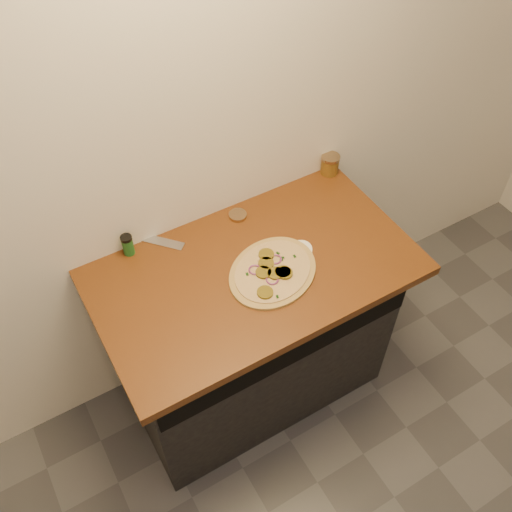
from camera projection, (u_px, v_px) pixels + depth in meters
cabinet at (251, 332)px, 2.48m from camera, size 1.10×0.60×0.86m
countertop at (254, 271)px, 2.13m from camera, size 1.20×0.70×0.04m
pizza at (272, 272)px, 2.09m from camera, size 0.47×0.47×0.02m
chefs_knife at (139, 236)px, 2.21m from camera, size 0.23×0.25×0.02m
mason_jar_lid at (238, 215)px, 2.28m from camera, size 0.10×0.10×0.02m
salsa_jar at (330, 164)px, 2.43m from camera, size 0.08×0.08×0.09m
spice_shaker at (128, 245)px, 2.12m from camera, size 0.04×0.04×0.09m
flour_spill at (296, 253)px, 2.16m from camera, size 0.20×0.20×0.00m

